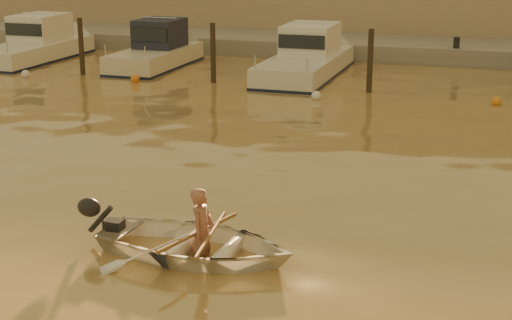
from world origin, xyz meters
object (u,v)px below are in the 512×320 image
(moored_boat_2, at_px, (306,58))
(person, at_px, (202,233))
(dinghy, at_px, (196,244))
(moored_boat_0, at_px, (33,45))
(moored_boat_1, at_px, (155,51))

(moored_boat_2, bearing_deg, person, -81.02)
(dinghy, relative_size, moored_boat_0, 0.47)
(moored_boat_1, bearing_deg, person, -62.56)
(moored_boat_0, height_order, moored_boat_1, same)
(moored_boat_2, bearing_deg, moored_boat_1, 180.00)
(dinghy, height_order, moored_boat_0, moored_boat_0)
(person, height_order, moored_boat_1, moored_boat_1)
(moored_boat_0, xyz_separation_m, moored_boat_1, (5.28, 0.00, 0.00))
(dinghy, relative_size, moored_boat_1, 0.55)
(moored_boat_1, xyz_separation_m, moored_boat_2, (5.82, 0.00, 0.00))
(dinghy, relative_size, person, 2.22)
(dinghy, distance_m, person, 0.23)
(person, xyz_separation_m, moored_boat_1, (-8.37, 16.11, 0.21))
(moored_boat_0, bearing_deg, dinghy, -49.94)
(person, xyz_separation_m, moored_boat_2, (-2.55, 16.11, 0.21))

